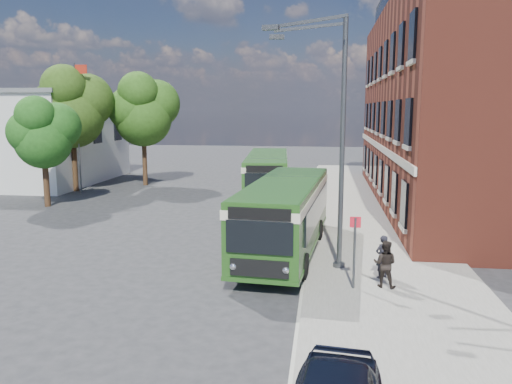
# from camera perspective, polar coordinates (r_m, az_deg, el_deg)

# --- Properties ---
(ground) EXTENTS (120.00, 120.00, 0.00)m
(ground) POSITION_cam_1_polar(r_m,az_deg,el_deg) (21.35, -4.89, -6.65)
(ground) COLOR #2B2B2D
(ground) RESTS_ON ground
(pavement) EXTENTS (6.00, 48.00, 0.15)m
(pavement) POSITION_cam_1_polar(r_m,az_deg,el_deg) (28.71, 12.51, -2.50)
(pavement) COLOR gray
(pavement) RESTS_ON ground
(kerb_line) EXTENTS (0.12, 48.00, 0.01)m
(kerb_line) POSITION_cam_1_polar(r_m,az_deg,el_deg) (28.62, 6.40, -2.51)
(kerb_line) COLOR beige
(kerb_line) RESTS_ON ground
(brick_office) EXTENTS (12.10, 26.00, 14.20)m
(brick_office) POSITION_cam_1_polar(r_m,az_deg,el_deg) (33.38, 24.63, 10.43)
(brick_office) COLOR maroon
(brick_office) RESTS_ON ground
(white_building) EXTENTS (9.40, 13.40, 7.30)m
(white_building) POSITION_cam_1_polar(r_m,az_deg,el_deg) (44.25, -23.00, 5.80)
(white_building) COLOR silver
(white_building) RESTS_ON ground
(flagpole) EXTENTS (0.95, 0.10, 9.00)m
(flagpole) POSITION_cam_1_polar(r_m,az_deg,el_deg) (37.14, -19.65, 7.42)
(flagpole) COLOR #3E4144
(flagpole) RESTS_ON ground
(street_lamp) EXTENTS (2.96, 2.38, 9.00)m
(street_lamp) POSITION_cam_1_polar(r_m,az_deg,el_deg) (18.04, 8.70, 5.79)
(street_lamp) COLOR #3E4144
(street_lamp) RESTS_ON ground
(bus_stop_sign) EXTENTS (0.35, 0.08, 2.52)m
(bus_stop_sign) POSITION_cam_1_polar(r_m,az_deg,el_deg) (16.44, 11.19, -6.27)
(bus_stop_sign) COLOR #3E4144
(bus_stop_sign) RESTS_ON ground
(bus_front) EXTENTS (3.42, 10.28, 3.02)m
(bus_front) POSITION_cam_1_polar(r_m,az_deg,el_deg) (20.42, 3.37, -2.09)
(bus_front) COLOR #234F19
(bus_front) RESTS_ON ground
(bus_rear) EXTENTS (3.41, 10.87, 3.02)m
(bus_rear) POSITION_cam_1_polar(r_m,az_deg,el_deg) (32.39, 1.31, 2.22)
(bus_rear) COLOR #2B5A1F
(bus_rear) RESTS_ON ground
(pedestrian_a) EXTENTS (0.66, 0.60, 1.51)m
(pedestrian_a) POSITION_cam_1_polar(r_m,az_deg,el_deg) (17.80, 14.24, -7.18)
(pedestrian_a) COLOR black
(pedestrian_a) RESTS_ON pavement
(pedestrian_b) EXTENTS (0.90, 0.78, 1.56)m
(pedestrian_b) POSITION_cam_1_polar(r_m,az_deg,el_deg) (16.94, 14.52, -7.95)
(pedestrian_b) COLOR black
(pedestrian_b) RESTS_ON pavement
(tree_left) EXTENTS (3.97, 3.77, 6.70)m
(tree_left) POSITION_cam_1_polar(r_m,az_deg,el_deg) (32.70, -23.15, 6.30)
(tree_left) COLOR #332212
(tree_left) RESTS_ON ground
(tree_mid) EXTENTS (5.31, 5.05, 8.97)m
(tree_mid) POSITION_cam_1_polar(r_m,az_deg,el_deg) (38.22, -20.30, 9.14)
(tree_mid) COLOR #332212
(tree_mid) RESTS_ON ground
(tree_right) EXTENTS (5.15, 4.89, 8.69)m
(tree_right) POSITION_cam_1_polar(r_m,az_deg,el_deg) (39.72, -12.75, 9.21)
(tree_right) COLOR #332212
(tree_right) RESTS_ON ground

